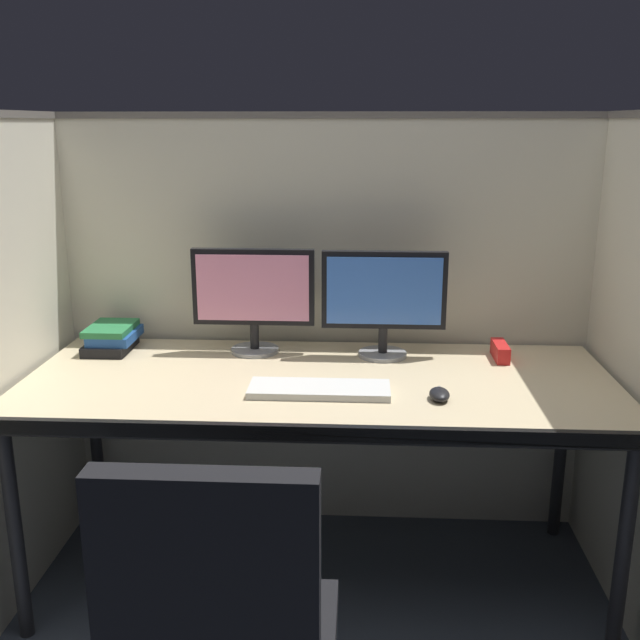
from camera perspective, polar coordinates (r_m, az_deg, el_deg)
ground_plane at (r=2.46m, az=-0.50°, el=-23.48°), size 8.00×8.00×0.00m
cubicle_partition_rear at (r=2.77m, az=0.46°, el=-0.47°), size 2.21×0.06×1.57m
cubicle_partition_left at (r=2.51m, az=-23.59°, el=-3.44°), size 0.06×1.41×1.57m
desk at (r=2.36m, az=-0.08°, el=-5.77°), size 1.90×0.80×0.74m
monitor_left at (r=2.57m, az=-5.23°, el=2.08°), size 0.43×0.17×0.37m
monitor_right at (r=2.52m, az=5.02°, el=1.84°), size 0.43×0.17×0.37m
keyboard_main at (r=2.23m, az=-0.05°, el=-5.45°), size 0.43×0.15×0.02m
computer_mouse at (r=2.20m, az=9.33°, el=-5.76°), size 0.06×0.10×0.04m
red_stapler at (r=2.61m, az=13.92°, el=-2.38°), size 0.04×0.15×0.06m
book_stack at (r=2.73m, az=-15.96°, el=-1.35°), size 0.17×0.22×0.09m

